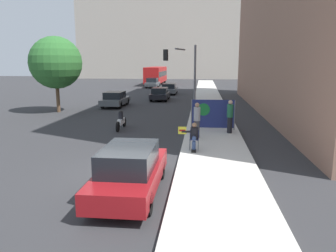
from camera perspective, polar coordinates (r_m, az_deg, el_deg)
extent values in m
plane|color=#303033|center=(12.10, -7.55, -8.34)|extent=(160.00, 160.00, 0.00)
cube|color=beige|center=(26.39, 7.26, 2.44)|extent=(3.02, 90.00, 0.16)
cube|color=#BCB2A3|center=(85.22, 2.93, 16.28)|extent=(52.00, 12.00, 23.51)
cylinder|color=#474C56|center=(14.51, 3.81, -3.38)|extent=(0.03, 0.03, 0.45)
cylinder|color=#474C56|center=(14.50, 5.27, -3.41)|extent=(0.03, 0.03, 0.45)
cylinder|color=#474C56|center=(14.86, 3.87, -3.02)|extent=(0.03, 0.03, 0.45)
cylinder|color=#474C56|center=(14.86, 5.29, -3.05)|extent=(0.03, 0.03, 0.45)
cube|color=navy|center=(14.62, 4.58, -2.31)|extent=(0.40, 0.40, 0.02)
cube|color=navy|center=(14.76, 4.61, -1.39)|extent=(0.40, 0.02, 0.38)
cylinder|color=#334775|center=(14.44, 4.56, -2.07)|extent=(0.18, 0.42, 0.18)
cylinder|color=#334775|center=(14.32, 4.52, -3.58)|extent=(0.16, 0.16, 0.45)
cube|color=black|center=(14.31, 4.50, -4.32)|extent=(0.20, 0.28, 0.10)
cylinder|color=black|center=(14.59, 4.59, -1.26)|extent=(0.34, 0.34, 0.52)
sphere|color=#936B4C|center=(14.52, 4.62, 0.17)|extent=(0.22, 0.22, 0.22)
cylinder|color=black|center=(14.51, 3.30, -0.99)|extent=(0.45, 0.09, 0.09)
cube|color=yellow|center=(14.51, 2.50, -0.77)|extent=(0.37, 0.02, 0.34)
cube|color=#AD1414|center=(14.50, 2.50, -0.78)|extent=(0.28, 0.01, 0.08)
cylinder|color=#424247|center=(16.96, 5.03, -0.53)|extent=(0.28, 0.28, 0.88)
cylinder|color=#9E9EA3|center=(16.82, 5.08, 2.11)|extent=(0.34, 0.34, 0.70)
sphere|color=tan|center=(16.76, 5.11, 3.68)|extent=(0.23, 0.23, 0.23)
cylinder|color=black|center=(18.28, 10.69, 0.16)|extent=(0.28, 0.28, 0.88)
cylinder|color=#236642|center=(18.15, 10.78, 2.62)|extent=(0.34, 0.34, 0.70)
sphere|color=beige|center=(18.09, 10.83, 4.08)|extent=(0.23, 0.23, 0.23)
cylinder|color=slate|center=(19.03, 4.13, 2.04)|extent=(0.06, 0.06, 1.72)
cylinder|color=slate|center=(19.11, 11.52, 1.88)|extent=(0.06, 0.06, 1.72)
cube|color=navy|center=(19.02, 7.83, 2.11)|extent=(2.46, 0.02, 1.62)
cylinder|color=#197A33|center=(18.95, 6.22, 2.86)|extent=(0.71, 0.01, 0.71)
cylinder|color=slate|center=(24.73, 4.70, 8.02)|extent=(0.16, 0.16, 5.08)
cylinder|color=slate|center=(25.04, 2.15, 13.21)|extent=(0.64, 2.27, 0.11)
cube|color=black|center=(25.39, -0.40, 12.24)|extent=(0.36, 0.36, 0.84)
sphere|color=green|center=(25.39, -0.40, 11.61)|extent=(0.18, 0.18, 0.18)
cube|color=maroon|center=(10.26, -6.53, -8.60)|extent=(1.74, 4.53, 0.58)
cube|color=black|center=(9.90, -6.83, -5.53)|extent=(1.50, 2.35, 0.67)
cylinder|color=black|center=(11.80, -8.65, -7.25)|extent=(0.22, 0.64, 0.64)
cylinder|color=black|center=(11.52, -1.26, -7.58)|extent=(0.22, 0.64, 0.64)
cylinder|color=black|center=(9.29, -13.10, -12.59)|extent=(0.22, 0.64, 0.64)
cylinder|color=black|center=(8.93, -3.59, -13.30)|extent=(0.22, 0.64, 0.64)
cube|color=#565B60|center=(30.39, -9.16, 4.35)|extent=(1.81, 4.38, 0.49)
cube|color=black|center=(30.17, -9.28, 5.35)|extent=(1.56, 2.28, 0.60)
cylinder|color=black|center=(31.93, -9.90, 4.29)|extent=(0.22, 0.64, 0.64)
cylinder|color=black|center=(31.53, -7.11, 4.28)|extent=(0.22, 0.64, 0.64)
cylinder|color=black|center=(29.35, -11.34, 3.65)|extent=(0.22, 0.64, 0.64)
cylinder|color=black|center=(28.91, -8.32, 3.64)|extent=(0.22, 0.64, 0.64)
cube|color=black|center=(34.98, -1.40, 5.35)|extent=(1.78, 4.18, 0.49)
cube|color=black|center=(34.77, -1.44, 6.21)|extent=(1.53, 2.17, 0.60)
cylinder|color=black|center=(36.38, -2.35, 5.26)|extent=(0.22, 0.64, 0.64)
cylinder|color=black|center=(36.19, 0.10, 5.24)|extent=(0.22, 0.64, 0.64)
cylinder|color=black|center=(33.84, -2.99, 4.81)|extent=(0.22, 0.64, 0.64)
cylinder|color=black|center=(33.63, -0.36, 4.79)|extent=(0.22, 0.64, 0.64)
cube|color=#565B60|center=(41.74, 0.22, 6.28)|extent=(1.85, 4.55, 0.48)
cube|color=black|center=(41.51, 0.20, 7.00)|extent=(1.59, 2.37, 0.59)
cylinder|color=black|center=(43.24, -0.67, 6.19)|extent=(0.22, 0.64, 0.64)
cylinder|color=black|center=(43.08, 1.50, 6.17)|extent=(0.22, 0.64, 0.64)
cylinder|color=black|center=(40.45, -1.14, 5.85)|extent=(0.22, 0.64, 0.64)
cylinder|color=black|center=(40.28, 1.18, 5.83)|extent=(0.22, 0.64, 0.64)
cube|color=#565B60|center=(52.54, -2.71, 7.32)|extent=(1.85, 4.50, 0.59)
cube|color=black|center=(52.32, -2.75, 8.00)|extent=(1.59, 2.34, 0.68)
cylinder|color=black|center=(54.06, -3.34, 7.15)|extent=(0.22, 0.64, 0.64)
cylinder|color=black|center=(53.82, -1.62, 7.15)|extent=(0.22, 0.64, 0.64)
cylinder|color=black|center=(51.31, -3.85, 6.94)|extent=(0.22, 0.64, 0.64)
cylinder|color=black|center=(51.06, -2.03, 6.94)|extent=(0.22, 0.64, 0.64)
cube|color=red|center=(59.94, -2.10, 8.95)|extent=(2.57, 12.07, 2.68)
cube|color=black|center=(59.94, -2.10, 9.10)|extent=(2.59, 11.46, 0.88)
cylinder|color=black|center=(63.86, -2.64, 7.94)|extent=(0.30, 1.04, 1.04)
cylinder|color=black|center=(63.56, -0.59, 7.94)|extent=(0.30, 1.04, 1.04)
cylinder|color=black|center=(56.49, -3.78, 7.52)|extent=(0.30, 1.04, 1.04)
cylinder|color=black|center=(56.15, -1.48, 7.52)|extent=(0.30, 1.04, 1.04)
cube|color=white|center=(20.00, -8.17, 0.82)|extent=(0.24, 0.98, 0.32)
cylinder|color=black|center=(19.90, -8.23, 1.67)|extent=(0.28, 0.28, 0.50)
sphere|color=black|center=(19.86, -8.25, 2.42)|extent=(0.24, 0.24, 0.24)
cylinder|color=black|center=(20.81, -7.61, 0.73)|extent=(0.10, 0.60, 0.60)
cylinder|color=black|center=(19.26, -8.74, -0.14)|extent=(0.10, 0.60, 0.60)
cylinder|color=brown|center=(27.96, -18.63, 4.86)|extent=(0.28, 0.28, 2.52)
sphere|color=#2D6B2D|center=(27.82, -18.97, 10.40)|extent=(4.12, 4.12, 4.12)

